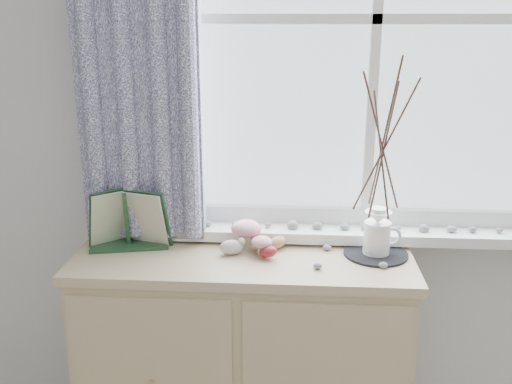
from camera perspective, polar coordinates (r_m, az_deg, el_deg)
room_shell at (r=0.23m, az=-0.10°, el=16.38°), size 4.04×4.04×2.62m
sideboard at (r=2.23m, az=-1.25°, el=-16.39°), size 1.20×0.45×0.85m
botanical_book at (r=2.08m, az=-12.92°, el=-2.84°), size 0.34×0.19×0.23m
toadstool_cluster at (r=2.05m, az=-0.60°, el=-4.09°), size 0.15×0.16×0.10m
wooden_eggs at (r=2.06m, az=0.67°, el=-5.21°), size 0.16×0.17×0.07m
songbird_figurine at (r=2.03m, az=-2.46°, el=-5.45°), size 0.13×0.08×0.06m
crocheted_doily at (r=2.07m, az=11.88°, el=-6.05°), size 0.23×0.23×0.01m
twig_pitcher at (r=1.95m, az=12.60°, el=4.85°), size 0.29×0.29×0.71m
sideboard_pebbles at (r=1.99m, az=8.63°, el=-6.68°), size 0.25×0.19×0.02m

